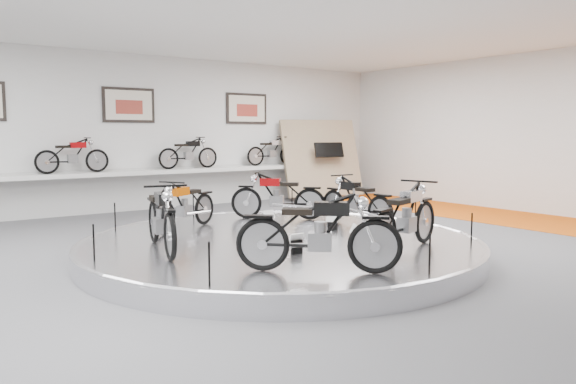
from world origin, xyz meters
TOP-DOWN VIEW (x-y plane):
  - floor at (0.00, 0.00)m, footprint 16.00×16.00m
  - wall_back at (0.00, 7.00)m, footprint 16.00×0.00m
  - wall_right at (8.00, 0.00)m, footprint 0.00×14.00m
  - orange_carpet_strip at (6.80, 0.00)m, footprint 2.40×12.60m
  - dado_band at (0.00, 6.98)m, footprint 15.68×0.04m
  - display_platform at (0.00, 0.30)m, footprint 6.40×6.40m
  - platform_rim at (0.00, 0.30)m, footprint 6.40×6.40m
  - shelf at (0.00, 6.70)m, footprint 11.00×0.55m
  - poster_center at (0.00, 6.96)m, footprint 1.35×0.06m
  - poster_right at (3.50, 6.96)m, footprint 1.35×0.06m
  - display_panel at (5.60, 6.10)m, footprint 2.56×1.52m
  - shelf_bike_b at (-1.50, 6.70)m, footprint 1.22×0.43m
  - shelf_bike_c at (1.50, 6.70)m, footprint 1.22×0.43m
  - shelf_bike_d at (4.20, 6.70)m, footprint 1.22×0.43m
  - bike_a at (1.85, 0.52)m, footprint 0.56×1.58m
  - bike_b at (1.14, 2.01)m, footprint 1.54×1.52m
  - bike_c at (-0.88, 1.97)m, footprint 1.57×1.19m
  - bike_d at (-1.96, 0.50)m, footprint 0.99×1.80m
  - bike_e at (-0.92, -1.79)m, footprint 1.69×1.60m
  - bike_f at (0.93, -1.52)m, footprint 1.80×1.08m

SIDE VIEW (x-z plane):
  - floor at x=0.00m, z-range 0.00..0.00m
  - orange_carpet_strip at x=6.80m, z-range 0.00..0.01m
  - display_platform at x=0.00m, z-range 0.00..0.30m
  - platform_rim at x=0.00m, z-range 0.22..0.32m
  - dado_band at x=0.00m, z-range 0.00..1.10m
  - bike_c at x=-0.88m, z-range 0.30..1.18m
  - bike_a at x=1.85m, z-range 0.30..1.23m
  - bike_b at x=1.14m, z-range 0.30..1.24m
  - bike_f at x=0.93m, z-range 0.30..1.30m
  - bike_d at x=-1.96m, z-range 0.30..1.30m
  - bike_e at x=-0.92m, z-range 0.30..1.31m
  - shelf at x=0.00m, z-range 0.95..1.05m
  - display_panel at x=5.60m, z-range 0.10..2.40m
  - shelf_bike_b at x=-1.50m, z-range 1.05..1.78m
  - shelf_bike_c at x=1.50m, z-range 1.05..1.78m
  - shelf_bike_d at x=4.20m, z-range 1.05..1.78m
  - wall_back at x=0.00m, z-range -6.00..10.00m
  - wall_right at x=8.00m, z-range -5.00..9.00m
  - poster_center at x=0.00m, z-range 2.26..3.14m
  - poster_right at x=3.50m, z-range 2.26..3.14m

